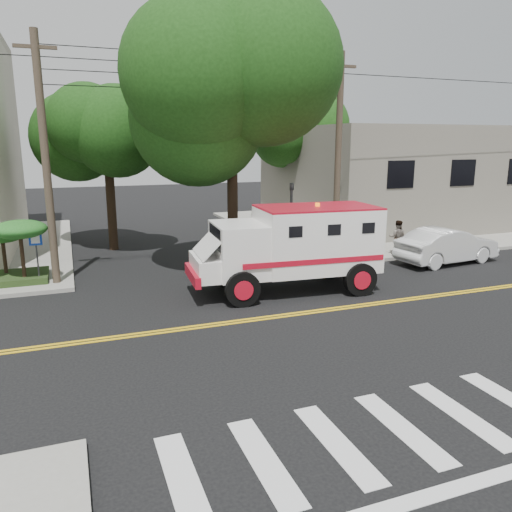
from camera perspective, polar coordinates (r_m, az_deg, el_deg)
name	(u,v)px	position (r m, az deg, el deg)	size (l,w,h in m)	color
ground	(253,320)	(15.25, -0.37, -7.30)	(100.00, 100.00, 0.00)	black
sidewalk_ne	(377,225)	(33.05, 13.63, 3.51)	(17.00, 17.00, 0.15)	gray
building_right	(395,175)	(33.98, 15.55, 8.88)	(14.00, 12.00, 6.00)	slate
utility_pole_left	(46,164)	(19.45, -22.87, 9.65)	(0.28, 0.28, 9.00)	#382D23
utility_pole_right	(338,160)	(22.64, 9.35, 10.80)	(0.28, 0.28, 9.00)	#382D23
tree_main	(244,92)	(20.90, -1.36, 18.21)	(6.08, 5.70, 9.85)	black
tree_left	(114,132)	(25.32, -15.94, 13.48)	(4.48, 4.20, 7.70)	black
tree_right	(298,128)	(32.30, 4.80, 14.34)	(4.80, 4.50, 8.20)	black
traffic_signal	(291,216)	(21.16, 4.03, 4.62)	(0.15, 0.18, 3.60)	#3F3F42
accessibility_sign	(37,251)	(20.02, -23.79, 0.56)	(0.45, 0.10, 2.02)	#3F3F42
palm_planter	(0,243)	(20.52, -27.24, 1.30)	(3.52, 2.63, 2.36)	#1E3314
armored_truck	(294,244)	(17.78, 4.36, 1.40)	(6.85, 3.12, 3.04)	white
parked_sedan	(447,246)	(23.63, 21.00, 1.12)	(1.68, 4.81, 1.58)	silver
pedestrian_a	(327,241)	(22.03, 8.12, 1.73)	(0.65, 0.43, 1.79)	gray
pedestrian_b	(397,237)	(24.01, 15.84, 2.06)	(0.78, 0.61, 1.60)	gray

